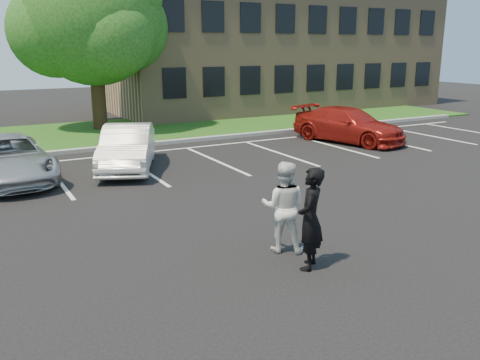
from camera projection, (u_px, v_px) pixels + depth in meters
name	position (u px, v px, depth m)	size (l,w,h in m)	color
ground_plane	(263.00, 248.00, 10.66)	(90.00, 90.00, 0.00)	black
curb	(112.00, 147.00, 20.82)	(40.00, 0.30, 0.15)	gray
grass_strip	(89.00, 134.00, 24.22)	(44.00, 8.00, 0.08)	#274716
stall_lines	(171.00, 160.00, 18.90)	(34.00, 5.36, 0.01)	white
office_building	(272.00, 45.00, 34.73)	(22.40, 10.40, 8.30)	#9B7E5B
tree	(94.00, 19.00, 24.30)	(7.80, 7.20, 8.80)	black
man_black_suit	(310.00, 219.00, 9.49)	(0.72, 0.47, 1.97)	black
man_white_shirt	(284.00, 207.00, 10.32)	(0.92, 0.72, 1.89)	silver
car_silver_minivan	(8.00, 159.00, 15.79)	(2.35, 5.10, 1.42)	#ABADB2
car_white_sedan	(127.00, 148.00, 17.28)	(1.59, 4.56, 1.50)	silver
car_red_compact	(348.00, 125.00, 22.25)	(2.09, 5.14, 1.49)	maroon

